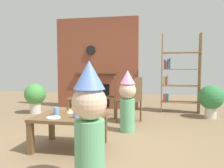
% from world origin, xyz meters
% --- Properties ---
extents(ground_plane, '(12.00, 12.00, 0.00)m').
position_xyz_m(ground_plane, '(0.00, 0.00, 0.00)').
color(ground_plane, '#846B4C').
extents(brick_fireplace_feature, '(2.20, 0.28, 2.40)m').
position_xyz_m(brick_fireplace_feature, '(-0.68, 2.60, 1.19)').
color(brick_fireplace_feature, brown).
rests_on(brick_fireplace_feature, ground_plane).
extents(bookshelf, '(0.90, 0.28, 1.90)m').
position_xyz_m(bookshelf, '(1.38, 2.40, 0.89)').
color(bookshelf, olive).
rests_on(bookshelf, ground_plane).
extents(coffee_table, '(0.91, 0.68, 0.45)m').
position_xyz_m(coffee_table, '(-0.28, -0.38, 0.37)').
color(coffee_table, brown).
rests_on(coffee_table, ground_plane).
extents(paper_cup_near_left, '(0.07, 0.07, 0.09)m').
position_xyz_m(paper_cup_near_left, '(-0.02, -0.12, 0.49)').
color(paper_cup_near_left, silver).
rests_on(paper_cup_near_left, coffee_table).
extents(paper_cup_near_right, '(0.08, 0.08, 0.09)m').
position_xyz_m(paper_cup_near_right, '(-0.15, -0.49, 0.49)').
color(paper_cup_near_right, '#669EE0').
rests_on(paper_cup_near_right, coffee_table).
extents(paper_cup_center, '(0.08, 0.08, 0.10)m').
position_xyz_m(paper_cup_center, '(-0.48, -0.36, 0.50)').
color(paper_cup_center, '#669EE0').
rests_on(paper_cup_center, coffee_table).
extents(paper_plate_front, '(0.18, 0.18, 0.01)m').
position_xyz_m(paper_plate_front, '(-0.43, -0.56, 0.45)').
color(paper_plate_front, white).
rests_on(paper_plate_front, coffee_table).
extents(paper_plate_rear, '(0.17, 0.17, 0.01)m').
position_xyz_m(paper_plate_rear, '(-0.02, -0.61, 0.45)').
color(paper_plate_rear, white).
rests_on(paper_plate_rear, coffee_table).
extents(birthday_cake_slice, '(0.10, 0.10, 0.06)m').
position_xyz_m(birthday_cake_slice, '(-0.34, -0.21, 0.48)').
color(birthday_cake_slice, '#EAC68C').
rests_on(birthday_cake_slice, coffee_table).
extents(table_fork, '(0.15, 0.05, 0.01)m').
position_xyz_m(table_fork, '(0.03, -0.39, 0.45)').
color(table_fork, silver).
rests_on(table_fork, coffee_table).
extents(child_with_cone_hat, '(0.32, 0.32, 1.16)m').
position_xyz_m(child_with_cone_hat, '(0.26, -1.26, 0.61)').
color(child_with_cone_hat, '#66B27F').
rests_on(child_with_cone_hat, ground_plane).
extents(child_in_pink, '(0.29, 0.29, 1.05)m').
position_xyz_m(child_in_pink, '(0.39, 0.54, 0.56)').
color(child_in_pink, '#66B27F').
rests_on(child_in_pink, ground_plane).
extents(dining_chair_left, '(0.48, 0.48, 0.90)m').
position_xyz_m(dining_chair_left, '(-0.68, 1.29, 0.51)').
color(dining_chair_left, brown).
rests_on(dining_chair_left, ground_plane).
extents(dining_chair_middle, '(0.47, 0.47, 0.90)m').
position_xyz_m(dining_chair_middle, '(-0.10, 1.57, 0.51)').
color(dining_chair_middle, brown).
rests_on(dining_chair_middle, ground_plane).
extents(dining_chair_right, '(0.51, 0.51, 0.90)m').
position_xyz_m(dining_chair_right, '(0.43, 1.16, 0.51)').
color(dining_chair_right, brown).
rests_on(dining_chair_right, ground_plane).
extents(potted_plant_tall, '(0.52, 0.52, 0.72)m').
position_xyz_m(potted_plant_tall, '(2.05, 1.89, 0.43)').
color(potted_plant_tall, beige).
rests_on(potted_plant_tall, ground_plane).
extents(potted_plant_short, '(0.50, 0.50, 0.71)m').
position_xyz_m(potted_plant_short, '(-1.96, 1.64, 0.42)').
color(potted_plant_short, beige).
rests_on(potted_plant_short, ground_plane).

